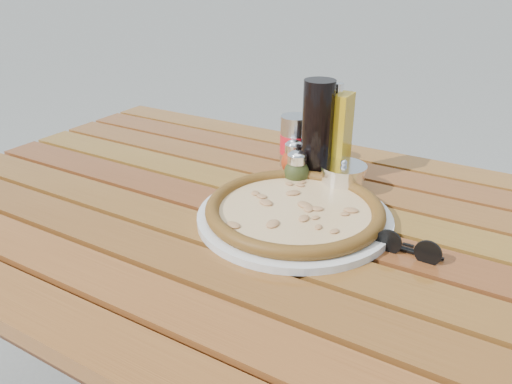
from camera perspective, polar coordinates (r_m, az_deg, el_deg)
The scene contains 10 objects.
table at distance 1.00m, azimuth -0.59°, elevation -5.89°, with size 1.40×0.90×0.75m.
plate at distance 0.93m, azimuth 4.40°, elevation -2.85°, with size 0.36×0.36×0.01m, color silver.
pizza at distance 0.92m, azimuth 4.43°, elevation -1.99°, with size 0.33×0.33×0.03m.
pepper_shaker at distance 1.11m, azimuth 4.30°, elevation 3.85°, with size 0.06×0.06×0.08m.
oregano_shaker at distance 1.05m, azimuth 4.66°, elevation 2.54°, with size 0.07×0.07×0.08m.
dark_bottle at distance 1.06m, azimuth 7.03°, elevation 6.80°, with size 0.07×0.07×0.22m, color black.
soda_can at distance 1.15m, azimuth 4.43°, elevation 5.73°, with size 0.08×0.08×0.12m.
olive_oil_cruet at distance 1.08m, azimuth 9.08°, elevation 6.32°, with size 0.06×0.06×0.21m.
parmesan_tin at distance 1.05m, azimuth 9.87°, elevation 1.62°, with size 0.11×0.11×0.07m.
sunglasses at distance 0.85m, azimuth 17.01°, elevation -6.13°, with size 0.11×0.02×0.04m.
Camera 1 is at (0.45, -0.73, 1.20)m, focal length 35.00 mm.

